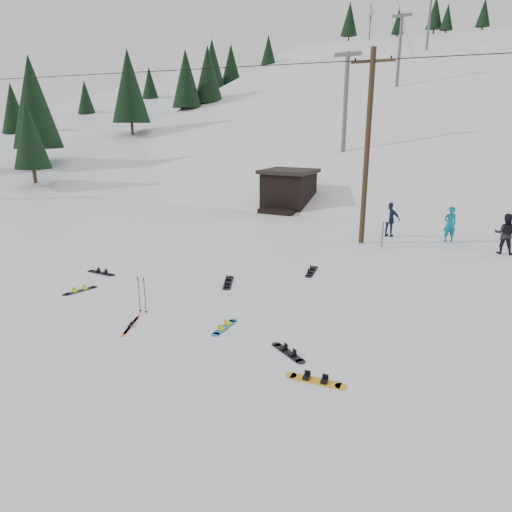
% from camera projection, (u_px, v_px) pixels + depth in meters
% --- Properties ---
extents(ground, '(200.00, 200.00, 0.00)m').
position_uv_depth(ground, '(140.00, 353.00, 11.68)').
color(ground, white).
rests_on(ground, ground).
extents(ski_slope, '(60.00, 85.24, 65.97)m').
position_uv_depth(ski_slope, '(420.00, 260.00, 61.93)').
color(ski_slope, white).
rests_on(ski_slope, ground).
extents(ridge_left, '(47.54, 95.03, 58.38)m').
position_uv_depth(ridge_left, '(174.00, 235.00, 71.60)').
color(ridge_left, white).
rests_on(ridge_left, ground).
extents(treeline_left, '(20.00, 64.00, 10.00)m').
position_uv_depth(treeline_left, '(146.00, 169.00, 60.86)').
color(treeline_left, black).
rests_on(treeline_left, ground).
extents(treeline_crest, '(50.00, 6.00, 10.00)m').
position_uv_depth(treeline_crest, '(452.00, 157.00, 85.07)').
color(treeline_crest, black).
rests_on(treeline_crest, ski_slope).
extents(utility_pole, '(2.00, 0.26, 9.00)m').
position_uv_depth(utility_pole, '(367.00, 146.00, 21.45)').
color(utility_pole, '#3A2819').
rests_on(utility_pole, ground).
extents(trail_sign, '(0.50, 0.09, 1.85)m').
position_uv_depth(trail_sign, '(383.00, 221.00, 21.54)').
color(trail_sign, '#595B60').
rests_on(trail_sign, ground).
extents(lift_hut, '(3.40, 4.10, 2.75)m').
position_uv_depth(lift_hut, '(288.00, 190.00, 31.39)').
color(lift_hut, black).
rests_on(lift_hut, ground).
extents(lift_tower_near, '(2.20, 0.36, 8.00)m').
position_uv_depth(lift_tower_near, '(346.00, 97.00, 36.89)').
color(lift_tower_near, '#595B60').
rests_on(lift_tower_near, ski_slope).
extents(lift_tower_mid, '(2.20, 0.36, 8.00)m').
position_uv_depth(lift_tower_mid, '(400.00, 46.00, 52.16)').
color(lift_tower_mid, '#595B60').
rests_on(lift_tower_mid, ski_slope).
extents(lift_tower_far, '(2.20, 0.36, 8.00)m').
position_uv_depth(lift_tower_far, '(429.00, 19.00, 67.44)').
color(lift_tower_far, '#595B60').
rests_on(lift_tower_far, ski_slope).
extents(hero_snowboard, '(0.27, 1.28, 0.09)m').
position_uv_depth(hero_snowboard, '(225.00, 327.00, 13.16)').
color(hero_snowboard, '#1A6BA9').
rests_on(hero_snowboard, ground).
extents(hero_skis, '(0.66, 1.39, 0.08)m').
position_uv_depth(hero_skis, '(131.00, 325.00, 13.29)').
color(hero_skis, '#DE4416').
rests_on(hero_skis, ground).
extents(ski_poles, '(0.32, 0.08, 1.15)m').
position_uv_depth(ski_poles, '(142.00, 295.00, 14.06)').
color(ski_poles, black).
rests_on(ski_poles, ground).
extents(board_scatter_a, '(1.40, 0.28, 0.10)m').
position_uv_depth(board_scatter_a, '(101.00, 273.00, 18.00)').
color(board_scatter_a, black).
rests_on(board_scatter_a, ground).
extents(board_scatter_b, '(0.85, 1.48, 0.11)m').
position_uv_depth(board_scatter_b, '(228.00, 282.00, 16.88)').
color(board_scatter_b, black).
rests_on(board_scatter_b, ground).
extents(board_scatter_c, '(0.51, 1.25, 0.09)m').
position_uv_depth(board_scatter_c, '(80.00, 290.00, 16.08)').
color(board_scatter_c, black).
rests_on(board_scatter_c, ground).
extents(board_scatter_d, '(1.17, 0.80, 0.09)m').
position_uv_depth(board_scatter_d, '(288.00, 352.00, 11.69)').
color(board_scatter_d, black).
rests_on(board_scatter_d, ground).
extents(board_scatter_e, '(1.43, 0.35, 0.10)m').
position_uv_depth(board_scatter_e, '(315.00, 380.00, 10.40)').
color(board_scatter_e, gold).
rests_on(board_scatter_e, ground).
extents(board_scatter_f, '(0.51, 1.55, 0.11)m').
position_uv_depth(board_scatter_f, '(312.00, 271.00, 18.16)').
color(board_scatter_f, black).
rests_on(board_scatter_f, ground).
extents(skier_teal, '(0.77, 0.68, 1.77)m').
position_uv_depth(skier_teal, '(450.00, 224.00, 22.75)').
color(skier_teal, '#0D778A').
rests_on(skier_teal, ground).
extents(skier_dark, '(0.93, 0.74, 1.85)m').
position_uv_depth(skier_dark, '(505.00, 234.00, 20.55)').
color(skier_dark, black).
rests_on(skier_dark, ground).
extents(skier_navy, '(1.10, 0.56, 1.81)m').
position_uv_depth(skier_navy, '(390.00, 220.00, 23.71)').
color(skier_navy, '#191E40').
rests_on(skier_navy, ground).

